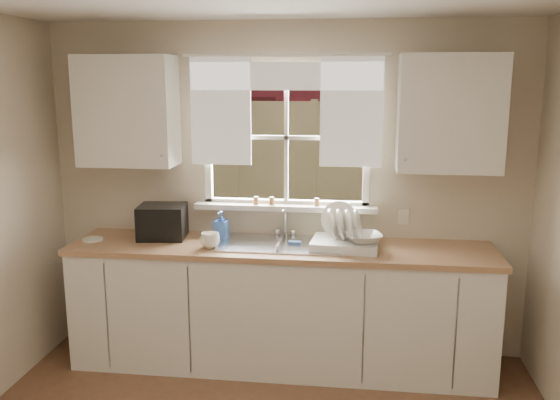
# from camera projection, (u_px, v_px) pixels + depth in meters

# --- Properties ---
(room_walls) EXTENTS (3.62, 4.02, 2.50)m
(room_walls) POSITION_uv_depth(u_px,v_px,m) (228.00, 286.00, 2.48)
(room_walls) COLOR beige
(room_walls) RESTS_ON ground
(window) EXTENTS (1.38, 0.16, 1.06)m
(window) POSITION_uv_depth(u_px,v_px,m) (286.00, 160.00, 4.43)
(window) COLOR white
(window) RESTS_ON room_walls
(curtains) EXTENTS (1.50, 0.03, 0.81)m
(curtains) POSITION_uv_depth(u_px,v_px,m) (285.00, 100.00, 4.29)
(curtains) COLOR white
(curtains) RESTS_ON room_walls
(base_cabinets) EXTENTS (3.00, 0.62, 0.87)m
(base_cabinets) POSITION_uv_depth(u_px,v_px,m) (281.00, 308.00, 4.34)
(base_cabinets) COLOR silver
(base_cabinets) RESTS_ON ground
(countertop) EXTENTS (3.04, 0.65, 0.04)m
(countertop) POSITION_uv_depth(u_px,v_px,m) (281.00, 248.00, 4.24)
(countertop) COLOR #AA7C55
(countertop) RESTS_ON base_cabinets
(upper_cabinet_left) EXTENTS (0.70, 0.33, 0.80)m
(upper_cabinet_left) POSITION_uv_depth(u_px,v_px,m) (127.00, 111.00, 4.33)
(upper_cabinet_left) COLOR silver
(upper_cabinet_left) RESTS_ON room_walls
(upper_cabinet_right) EXTENTS (0.70, 0.33, 0.80)m
(upper_cabinet_right) POSITION_uv_depth(u_px,v_px,m) (450.00, 113.00, 4.05)
(upper_cabinet_right) COLOR silver
(upper_cabinet_right) RESTS_ON room_walls
(wall_outlet) EXTENTS (0.08, 0.01, 0.12)m
(wall_outlet) POSITION_uv_depth(u_px,v_px,m) (403.00, 216.00, 4.39)
(wall_outlet) COLOR beige
(wall_outlet) RESTS_ON room_walls
(sill_jars) EXTENTS (0.50, 0.04, 0.06)m
(sill_jars) POSITION_uv_depth(u_px,v_px,m) (281.00, 201.00, 4.44)
(sill_jars) COLOR brown
(sill_jars) RESTS_ON window
(sink) EXTENTS (0.88, 0.52, 0.40)m
(sink) POSITION_uv_depth(u_px,v_px,m) (281.00, 254.00, 4.29)
(sink) COLOR #B7B7BC
(sink) RESTS_ON countertop
(dish_rack) EXTENTS (0.49, 0.39, 0.31)m
(dish_rack) POSITION_uv_depth(u_px,v_px,m) (345.00, 238.00, 4.17)
(dish_rack) COLOR silver
(dish_rack) RESTS_ON countertop
(bowl) EXTENTS (0.30, 0.30, 0.06)m
(bowl) POSITION_uv_depth(u_px,v_px,m) (364.00, 238.00, 4.10)
(bowl) COLOR silver
(bowl) RESTS_ON dish_rack
(soap_bottle_a) EXTENTS (0.15, 0.15, 0.29)m
(soap_bottle_a) POSITION_uv_depth(u_px,v_px,m) (346.00, 221.00, 4.34)
(soap_bottle_a) COLOR green
(soap_bottle_a) RESTS_ON countertop
(soap_bottle_b) EXTENTS (0.11, 0.11, 0.21)m
(soap_bottle_b) POSITION_uv_depth(u_px,v_px,m) (221.00, 225.00, 4.39)
(soap_bottle_b) COLOR #2D57A9
(soap_bottle_b) RESTS_ON countertop
(soap_bottle_c) EXTENTS (0.17, 0.17, 0.17)m
(soap_bottle_c) POSITION_uv_depth(u_px,v_px,m) (158.00, 226.00, 4.45)
(soap_bottle_c) COLOR beige
(soap_bottle_c) RESTS_ON countertop
(saucer) EXTENTS (0.16, 0.16, 0.01)m
(saucer) POSITION_uv_depth(u_px,v_px,m) (93.00, 239.00, 4.38)
(saucer) COLOR white
(saucer) RESTS_ON countertop
(cup) EXTENTS (0.15, 0.15, 0.11)m
(cup) POSITION_uv_depth(u_px,v_px,m) (210.00, 240.00, 4.17)
(cup) COLOR silver
(cup) RESTS_ON countertop
(black_appliance) EXTENTS (0.37, 0.33, 0.25)m
(black_appliance) POSITION_uv_depth(u_px,v_px,m) (162.00, 222.00, 4.42)
(black_appliance) COLOR black
(black_appliance) RESTS_ON countertop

